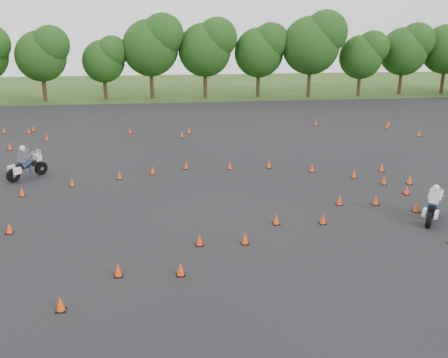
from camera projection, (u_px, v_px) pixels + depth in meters
name	position (u px, v px, depth m)	size (l,w,h in m)	color
ground	(237.00, 236.00, 20.05)	(140.00, 140.00, 0.00)	#2D5119
asphalt_pad	(219.00, 190.00, 25.73)	(62.00, 62.00, 0.00)	black
treeline	(209.00, 62.00, 52.12)	(87.15, 32.46, 10.34)	#1B3F12
traffic_cones	(218.00, 188.00, 25.23)	(36.26, 32.78, 0.45)	#F9410A
rider_grey	(26.00, 162.00, 27.41)	(2.49, 0.76, 1.92)	#484A51
rider_white	(433.00, 203.00, 21.33)	(2.23, 0.68, 1.72)	silver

